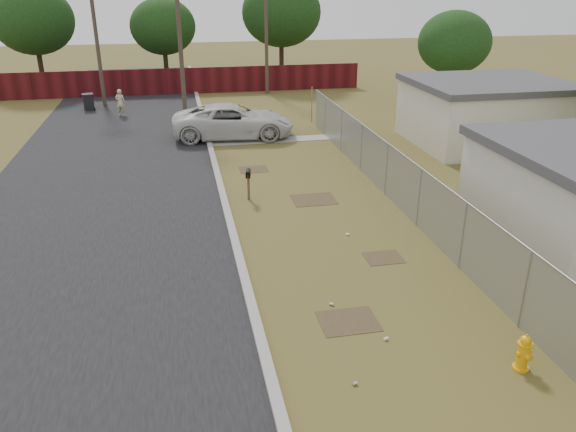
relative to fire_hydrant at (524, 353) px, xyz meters
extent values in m
plane|color=brown|center=(-2.26, 7.43, -0.41)|extent=(120.00, 120.00, 0.00)
cube|color=black|center=(-9.76, 15.43, -0.40)|extent=(9.00, 60.00, 0.02)
cube|color=#A2A097|center=(-5.26, 15.43, -0.35)|extent=(0.25, 60.00, 0.12)
cube|color=#A2A097|center=(-2.26, 18.93, -0.39)|extent=(6.20, 1.00, 0.03)
cylinder|color=gray|center=(0.84, 1.43, 0.59)|extent=(0.06, 0.06, 2.00)
cylinder|color=gray|center=(0.84, 4.43, 0.59)|extent=(0.06, 0.06, 2.00)
cylinder|color=gray|center=(0.84, 7.43, 0.59)|extent=(0.06, 0.06, 2.00)
cylinder|color=gray|center=(0.84, 10.43, 0.59)|extent=(0.06, 0.06, 2.00)
cylinder|color=gray|center=(0.84, 13.43, 0.59)|extent=(0.06, 0.06, 2.00)
cylinder|color=gray|center=(0.84, 16.43, 0.59)|extent=(0.06, 0.06, 2.00)
cylinder|color=gray|center=(0.84, 19.43, 0.59)|extent=(0.06, 0.06, 2.00)
cylinder|color=gray|center=(0.84, 22.43, 0.59)|extent=(0.06, 0.06, 2.00)
cylinder|color=gray|center=(0.84, 8.43, 1.59)|extent=(0.04, 26.00, 0.04)
cube|color=gray|center=(0.84, 8.43, 0.59)|extent=(0.01, 26.00, 2.00)
cube|color=black|center=(0.90, 8.43, -0.11)|extent=(0.03, 26.00, 0.60)
cube|color=#4F1114|center=(-8.26, 32.43, 0.49)|extent=(30.00, 0.12, 1.80)
cylinder|color=brown|center=(-6.26, 23.43, 4.09)|extent=(0.24, 0.24, 9.00)
cylinder|color=brown|center=(-11.26, 29.43, 4.09)|extent=(0.24, 0.24, 9.00)
cylinder|color=brown|center=(-0.26, 31.43, 4.09)|extent=(0.24, 0.24, 9.00)
cube|color=beige|center=(8.24, 16.43, 0.99)|extent=(7.00, 6.00, 2.80)
cube|color=#444449|center=(8.24, 16.43, 2.54)|extent=(7.28, 6.24, 0.30)
cylinder|color=#362518|center=(-16.26, 36.43, 1.24)|extent=(0.36, 0.36, 3.30)
ellipsoid|color=black|center=(-16.26, 36.43, 4.47)|extent=(5.70, 5.70, 4.84)
cylinder|color=#362518|center=(-7.26, 37.43, 1.02)|extent=(0.36, 0.36, 2.86)
ellipsoid|color=black|center=(-7.26, 37.43, 3.82)|extent=(4.94, 4.94, 4.20)
cylinder|color=#362518|center=(1.74, 36.43, 1.35)|extent=(0.36, 0.36, 3.52)
ellipsoid|color=black|center=(1.74, 36.43, 4.79)|extent=(6.08, 6.08, 5.17)
cylinder|color=#362518|center=(10.74, 25.43, 0.91)|extent=(0.36, 0.36, 2.64)
ellipsoid|color=black|center=(10.74, 25.43, 3.49)|extent=(4.56, 4.56, 3.88)
cylinder|color=#ECA90C|center=(0.00, 0.01, -0.37)|extent=(0.40, 0.40, 0.06)
cylinder|color=#ECA90C|center=(0.00, 0.01, -0.07)|extent=(0.28, 0.28, 0.59)
cylinder|color=#ECA90C|center=(0.00, 0.01, 0.23)|extent=(0.37, 0.37, 0.05)
sphere|color=#ECA90C|center=(0.00, 0.01, 0.31)|extent=(0.27, 0.27, 0.23)
cylinder|color=#ECA90C|center=(0.00, 0.01, 0.43)|extent=(0.05, 0.05, 0.06)
cylinder|color=#ECA90C|center=(-0.14, -0.02, 0.00)|extent=(0.12, 0.13, 0.11)
cylinder|color=#ECA90C|center=(0.14, 0.03, 0.00)|extent=(0.12, 0.13, 0.11)
cylinder|color=#ECA90C|center=(0.02, -0.14, 0.00)|extent=(0.16, 0.15, 0.14)
cube|color=brown|center=(-4.33, 10.94, 0.07)|extent=(0.10, 0.10, 0.96)
cube|color=black|center=(-4.33, 10.94, 0.58)|extent=(0.25, 0.48, 0.17)
cylinder|color=black|center=(-4.33, 10.94, 0.67)|extent=(0.25, 0.48, 0.17)
cube|color=red|center=(-4.37, 10.69, 0.58)|extent=(0.03, 0.04, 0.10)
imported|color=silver|center=(-3.91, 19.90, 0.45)|extent=(6.36, 3.33, 1.71)
imported|color=#C1B78D|center=(-9.96, 26.14, 0.39)|extent=(0.66, 0.52, 1.59)
cube|color=black|center=(-12.07, 28.21, 0.07)|extent=(0.71, 0.71, 0.95)
cube|color=black|center=(-12.07, 28.21, 0.57)|extent=(0.78, 0.78, 0.08)
cylinder|color=black|center=(-11.72, 27.98, -0.31)|extent=(0.09, 0.20, 0.20)
cylinder|color=white|center=(-2.43, 1.53, -0.37)|extent=(0.12, 0.10, 0.07)
cylinder|color=#B9B9BE|center=(-3.26, 3.20, -0.37)|extent=(0.12, 0.12, 0.07)
cylinder|color=white|center=(-1.64, 7.15, -0.37)|extent=(0.12, 0.12, 0.07)
cylinder|color=#B9B9BE|center=(-3.60, 0.20, -0.37)|extent=(0.11, 0.08, 0.07)
camera|label=1|loc=(-6.73, -8.50, 7.23)|focal=35.00mm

